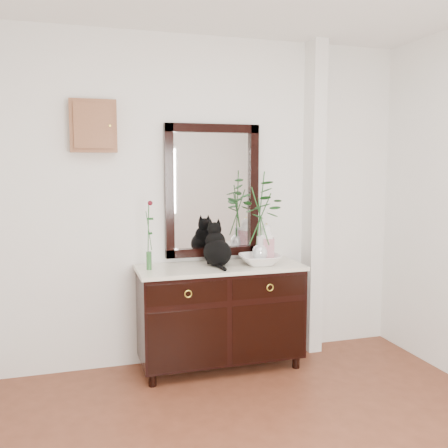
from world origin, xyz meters
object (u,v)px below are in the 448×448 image
object	(u,v)px
sideboard	(220,311)
ginger_jar	(266,243)
cat	(217,244)
lotus_bowl	(260,260)

from	to	relation	value
sideboard	ginger_jar	bearing A→B (deg)	-1.02
sideboard	cat	world-z (taller)	cat
sideboard	lotus_bowl	world-z (taller)	lotus_bowl
lotus_bowl	ginger_jar	size ratio (longest dim) A/B	1.00
cat	lotus_bowl	distance (m)	0.37
sideboard	lotus_bowl	bearing A→B (deg)	-8.54
cat	lotus_bowl	xyz separation A→B (m)	(0.34, -0.06, -0.14)
sideboard	cat	distance (m)	0.55
sideboard	cat	xyz separation A→B (m)	(-0.02, 0.02, 0.55)
cat	lotus_bowl	bearing A→B (deg)	-14.18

